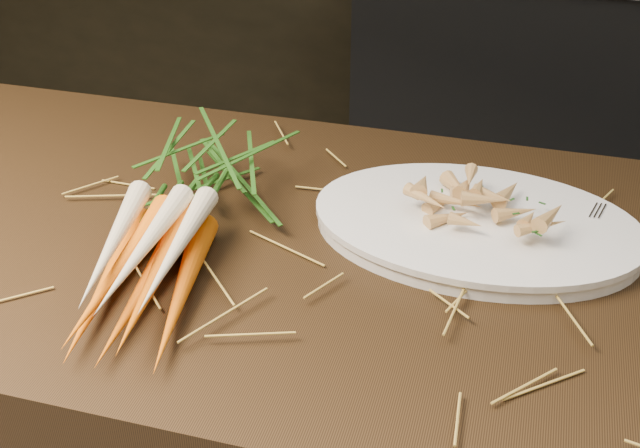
% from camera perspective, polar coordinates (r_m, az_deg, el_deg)
% --- Properties ---
extents(back_counter, '(1.82, 0.62, 0.84)m').
position_cam_1_polar(back_counter, '(2.92, 21.26, 9.00)').
color(back_counter, black).
rests_on(back_counter, ground).
extents(straw_bedding, '(1.40, 0.60, 0.02)m').
position_cam_1_polar(straw_bedding, '(1.00, 14.43, -3.02)').
color(straw_bedding, olive).
rests_on(straw_bedding, main_counter).
extents(root_veg_bunch, '(0.22, 0.52, 0.09)m').
position_cam_1_polar(root_veg_bunch, '(1.04, -9.89, 1.45)').
color(root_veg_bunch, '#D35408').
rests_on(root_veg_bunch, main_counter).
extents(serving_platter, '(0.42, 0.29, 0.02)m').
position_cam_1_polar(serving_platter, '(1.06, 10.99, -0.28)').
color(serving_platter, white).
rests_on(serving_platter, main_counter).
extents(roasted_veg_heap, '(0.21, 0.15, 0.05)m').
position_cam_1_polar(roasted_veg_heap, '(1.04, 11.18, 1.32)').
color(roasted_veg_heap, '#BB8446').
rests_on(roasted_veg_heap, serving_platter).
extents(serving_fork, '(0.05, 0.16, 0.00)m').
position_cam_1_polar(serving_fork, '(1.04, 19.07, -1.46)').
color(serving_fork, silver).
rests_on(serving_fork, serving_platter).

